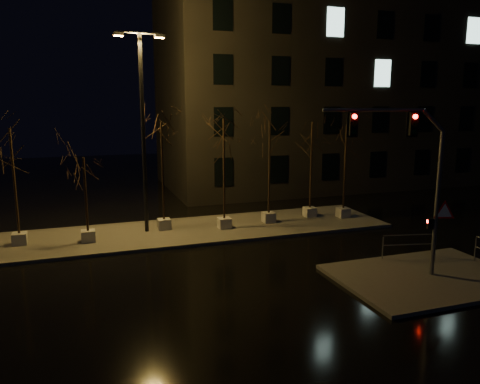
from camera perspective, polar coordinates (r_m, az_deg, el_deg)
name	(u,v)px	position (r m, az deg, el deg)	size (l,w,h in m)	color
ground	(217,271)	(19.33, -2.85, -9.62)	(90.00, 90.00, 0.00)	black
median	(185,231)	(24.85, -6.74, -4.80)	(22.00, 5.00, 0.15)	#4F4C46
sidewalk_corner	(427,277)	(19.86, 21.84, -9.63)	(7.00, 5.00, 0.15)	#4F4C46
building	(317,93)	(40.18, 9.39, 11.83)	(25.00, 12.00, 15.00)	black
tree_0	(12,154)	(23.81, -26.05, 4.13)	(1.80, 1.80, 5.63)	#AAA79E
tree_1	(84,176)	(23.17, -18.44, 1.83)	(1.80, 1.80, 4.20)	#AAA79E
tree_2	(162,147)	(24.40, -9.51, 5.42)	(1.80, 1.80, 5.74)	#AAA79E
tree_3	(224,144)	(24.29, -1.98, 5.90)	(1.80, 1.80, 5.93)	#AAA79E
tree_4	(270,144)	(25.58, 3.62, 5.83)	(1.80, 1.80, 5.75)	#AAA79E
tree_5	(312,144)	(27.15, 8.74, 5.86)	(1.80, 1.80, 5.65)	#AAA79E
tree_6	(346,146)	(27.38, 12.79, 5.54)	(1.80, 1.80, 5.51)	#AAA79E
traffic_signal_mast	(413,168)	(18.65, 20.29, 2.78)	(5.00, 1.73, 6.40)	slate
streetlight_main	(143,120)	(24.07, -11.78, 8.59)	(2.49, 0.40, 9.95)	black
guard_rail_a	(409,242)	(21.51, 19.94, -5.80)	(2.37, 0.56, 1.04)	slate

